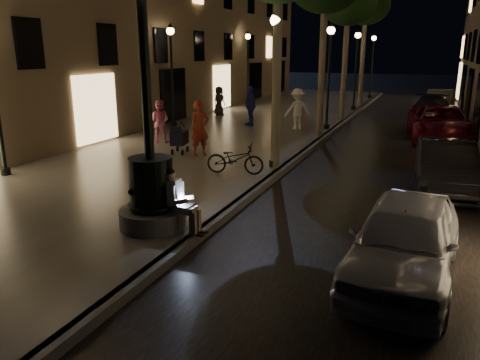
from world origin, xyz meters
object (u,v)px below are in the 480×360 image
at_px(lamp_curb_d, 373,57).
at_px(lamp_left_c, 248,59).
at_px(tree_third, 348,3).
at_px(bicycle, 235,159).
at_px(pedestrian_dark, 219,101).
at_px(car_front, 404,240).
at_px(car_third, 441,123).
at_px(fountain_lamppost, 151,181).
at_px(lamp_left_b, 171,62).
at_px(pedestrian_white, 297,109).
at_px(lamp_curb_a, 275,69).
at_px(stroller, 179,138).
at_px(car_rear, 433,111).
at_px(car_second, 446,167).
at_px(pedestrian_red, 200,128).
at_px(pedestrian_blue, 250,106).
at_px(car_fifth, 440,101).
at_px(tree_far, 366,6).
at_px(lamp_curb_c, 356,59).
at_px(lamp_curb_b, 329,63).
at_px(pedestrian_pink, 159,121).
at_px(seated_man_laptop, 178,198).

bearing_deg(lamp_curb_d, lamp_left_c, -131.59).
height_order(tree_third, bicycle, tree_third).
distance_m(lamp_curb_d, bicycle, 25.45).
bearing_deg(pedestrian_dark, lamp_curb_d, -3.09).
distance_m(car_front, car_third, 14.01).
height_order(fountain_lamppost, lamp_left_b, fountain_lamppost).
xyz_separation_m(fountain_lamppost, bicycle, (-0.09, 4.70, -0.56)).
bearing_deg(car_front, pedestrian_white, 116.74).
bearing_deg(lamp_curb_a, lamp_curb_d, 90.00).
relative_size(stroller, car_rear, 0.23).
bearing_deg(car_second, lamp_curb_d, 97.92).
height_order(lamp_curb_d, car_rear, lamp_curb_d).
bearing_deg(stroller, car_second, -16.27).
distance_m(pedestrian_red, pedestrian_blue, 7.08).
xyz_separation_m(lamp_curb_d, car_fifth, (4.99, -5.85, -2.53)).
distance_m(tree_far, car_third, 12.52).
relative_size(lamp_curb_c, car_second, 1.15).
bearing_deg(lamp_curb_c, lamp_curb_b, -90.00).
bearing_deg(lamp_curb_d, lamp_curb_a, -90.00).
height_order(lamp_curb_b, car_third, lamp_curb_b).
height_order(lamp_curb_b, car_front, lamp_curb_b).
bearing_deg(stroller, car_front, -51.23).
bearing_deg(lamp_left_b, car_front, -46.54).
bearing_deg(pedestrian_pink, tree_third, -133.41).
bearing_deg(pedestrian_dark, tree_third, -53.95).
xyz_separation_m(stroller, pedestrian_blue, (0.03, 7.01, 0.39)).
relative_size(lamp_left_b, car_fifth, 1.13).
distance_m(car_second, bicycle, 5.96).
bearing_deg(lamp_curb_d, car_front, -81.85).
xyz_separation_m(lamp_curb_b, car_rear, (4.60, 4.73, -2.52)).
distance_m(lamp_curb_a, car_rear, 13.77).
bearing_deg(car_third, pedestrian_blue, 176.61).
height_order(fountain_lamppost, lamp_curb_d, fountain_lamppost).
xyz_separation_m(lamp_left_c, pedestrian_white, (5.82, -8.60, -2.09)).
xyz_separation_m(lamp_left_c, pedestrian_dark, (0.40, -5.52, -2.23)).
bearing_deg(car_fifth, car_second, -83.96).
relative_size(tree_far, car_second, 1.79).
bearing_deg(lamp_curb_b, tree_far, 89.54).
distance_m(car_front, pedestrian_blue, 15.80).
bearing_deg(stroller, car_rear, 43.74).
xyz_separation_m(fountain_lamppost, car_fifth, (5.69, 24.15, -0.51)).
bearing_deg(pedestrian_white, seated_man_laptop, 58.04).
xyz_separation_m(car_fifth, pedestrian_pink, (-10.49, -16.02, 0.35)).
distance_m(lamp_curb_d, car_second, 24.76).
distance_m(car_fifth, pedestrian_dark, 13.98).
xyz_separation_m(lamp_curb_d, lamp_left_b, (-7.10, -18.00, 0.00)).
relative_size(lamp_curb_b, lamp_curb_d, 1.00).
xyz_separation_m(lamp_curb_c, pedestrian_dark, (-6.70, -5.52, -2.23)).
bearing_deg(lamp_left_c, car_fifth, 10.07).
relative_size(car_rear, pedestrian_pink, 2.90).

